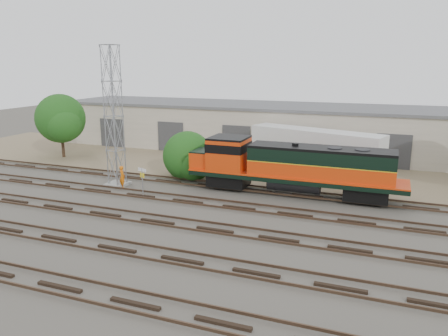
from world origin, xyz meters
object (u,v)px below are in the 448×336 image
(semi_trailer, at_px, (318,146))
(signal_tower, at_px, (114,119))
(worker, at_px, (122,177))
(locomotive, at_px, (291,166))

(semi_trailer, bearing_deg, signal_tower, -126.24)
(signal_tower, xyz_separation_m, worker, (0.92, -0.62, -4.61))
(signal_tower, bearing_deg, semi_trailer, 35.98)
(locomotive, distance_m, worker, 13.63)
(locomotive, height_order, semi_trailer, locomotive)
(locomotive, bearing_deg, signal_tower, -170.31)
(locomotive, bearing_deg, worker, -167.08)
(worker, relative_size, semi_trailer, 0.14)
(signal_tower, height_order, worker, signal_tower)
(signal_tower, bearing_deg, locomotive, 9.69)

